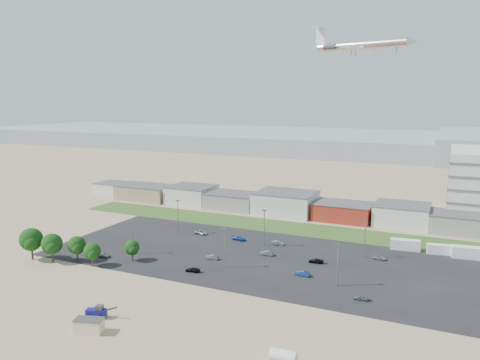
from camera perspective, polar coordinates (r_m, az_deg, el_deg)
The scene contains 34 objects.
ground at distance 115.41m, azimuth -3.31°, elevation -12.02°, with size 700.00×700.00×0.00m, color #967F5F.
parking_lot at distance 130.49m, azimuth 2.82°, elevation -9.40°, with size 120.00×50.00×0.01m, color black.
grass_strip at distance 160.83m, azimuth 5.40°, elevation -5.72°, with size 160.00×16.00×0.02m, color #2F5520.
hills_backdrop at distance 411.57m, azimuth 23.01°, elevation 3.63°, with size 700.00×200.00×9.00m, color gray, non-canonical shape.
building_row at distance 182.96m, azimuth 2.34°, elevation -2.50°, with size 170.00×20.00×8.00m, color silver, non-canonical shape.
portable_shed at distance 95.23m, azimuth -17.93°, elevation -16.54°, with size 5.32×2.76×2.68m, color beige, non-canonical shape.
telehandler at distance 100.53m, azimuth -17.12°, elevation -15.05°, with size 6.35×2.12×2.65m, color navy, non-canonical shape.
storage_tank_nw at distance 82.14m, azimuth 5.31°, elevation -20.60°, with size 4.37×2.19×2.62m, color silver, non-canonical shape.
box_trailer_a at distance 144.26m, azimuth 19.50°, elevation -7.45°, with size 8.12×2.54×3.04m, color silver, non-canonical shape.
box_trailer_b at distance 144.05m, azimuth 23.26°, elevation -7.78°, with size 7.25×2.26×2.72m, color silver, non-canonical shape.
box_trailer_c at distance 143.41m, azimuth 26.12°, elevation -7.95°, with size 8.67×2.71×3.25m, color silver, non-canonical shape.
tree_far_left at distance 139.15m, azimuth -24.09°, elevation -6.90°, with size 6.61×6.61×9.91m, color black, non-canonical shape.
tree_left at distance 134.98m, azimuth -21.94°, elevation -7.48°, with size 5.91×5.91×8.87m, color black, non-canonical shape.
tree_mid at distance 133.87m, azimuth -19.27°, elevation -7.72°, with size 5.13×5.13×7.70m, color black, non-canonical shape.
tree_right at distance 128.63m, azimuth -17.57°, elevation -8.49°, with size 4.70×4.70×7.05m, color black, non-canonical shape.
tree_near at distance 130.13m, azimuth -13.03°, elevation -8.20°, with size 4.32×4.32×6.47m, color black, non-canonical shape.
lightpole_front_l at distance 135.14m, azimuth -12.94°, elevation -6.76°, with size 1.16×0.48×9.89m, color slate, non-canonical shape.
lightpole_front_m at distance 121.35m, azimuth -1.88°, elevation -8.30°, with size 1.22×0.51×10.36m, color slate, non-canonical shape.
lightpole_front_r at distance 112.31m, azimuth 11.82°, elevation -10.10°, with size 1.19×0.49×10.09m, color slate, non-canonical shape.
lightpole_back_l at distance 152.24m, azimuth -7.57°, elevation -4.51°, with size 1.29×0.54×11.00m, color slate, non-canonical shape.
lightpole_back_m at distance 138.55m, azimuth 2.97°, elevation -5.88°, with size 1.29×0.54×10.98m, color slate, non-canonical shape.
lightpole_back_r at distance 132.86m, azimuth 14.97°, elevation -7.12°, with size 1.17×0.49×9.98m, color slate, non-canonical shape.
airliner at distance 201.82m, azimuth 14.52°, elevation 15.58°, with size 45.95×31.33×13.58m, color silver, non-canonical shape.
parked_car_1 at distance 118.31m, azimuth 7.63°, elevation -11.21°, with size 1.32×3.79×1.25m, color navy.
parked_car_2 at distance 107.48m, azimuth 14.56°, elevation -13.70°, with size 1.35×3.35×1.14m, color #595B5E.
parked_car_3 at distance 120.45m, azimuth -5.79°, elevation -10.82°, with size 1.55×3.81×1.11m, color black.
parked_car_4 at distance 128.88m, azimuth -3.41°, elevation -9.37°, with size 1.28×3.68×1.21m, color #595B5E.
parked_car_6 at distance 145.22m, azimuth -0.14°, elevation -7.12°, with size 1.79×4.41×1.28m, color navy.
parked_car_7 at distance 132.00m, azimuth 3.27°, elevation -8.88°, with size 1.35×3.88×1.28m, color #595B5E.
parked_car_8 at distance 133.76m, azimuth 16.64°, elevation -9.04°, with size 1.47×3.66×1.25m, color #A5A5AA.
parked_car_9 at distance 152.00m, azimuth -4.79°, elevation -6.40°, with size 1.99×4.31×1.20m, color #A5A5AA.
parked_car_10 at distance 135.67m, azimuth -16.31°, elevation -8.77°, with size 1.68×4.14×1.20m, color #595B5E.
parked_car_11 at distance 141.18m, azimuth 4.63°, elevation -7.66°, with size 1.32×3.78×1.24m, color #A5A5AA.
parked_car_12 at distance 127.55m, azimuth 9.26°, elevation -9.71°, with size 1.60×3.93×1.14m, color black.
Camera 1 is at (50.31, -94.66, 42.75)m, focal length 35.00 mm.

